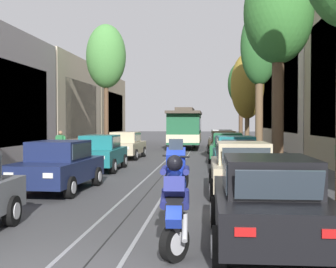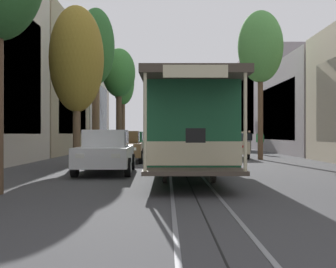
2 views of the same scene
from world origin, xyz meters
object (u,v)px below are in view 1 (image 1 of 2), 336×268
object	(u,v)px
parked_car_teal_mid_right	(235,155)
street_tree_kerb_right_fourth	(247,86)
street_tree_kerb_right_second	(278,16)
parked_car_beige_fourth_left	(125,145)
parked_car_beige_second_right	(242,168)
parked_car_navy_second_left	(58,166)
cable_car_trolley	(185,128)
street_tree_kerb_right_far	(241,85)
parked_car_black_near_right	(268,201)
fire_hydrant	(3,179)
parked_car_green_fourth_right	(228,147)
street_tree_kerb_left_second	(106,57)
parked_car_teal_mid_left	(100,153)
street_tree_kerb_right_mid	(259,50)
pedestrian_on_left_pavement	(60,145)
motorcycle_with_rider	(175,195)
parked_car_brown_fifth_right	(223,143)
parked_car_white_sixth_right	(221,140)

from	to	relation	value
parked_car_teal_mid_right	street_tree_kerb_right_fourth	xyz separation A→B (m)	(1.62, 13.74, 3.91)
parked_car_teal_mid_right	street_tree_kerb_right_second	xyz separation A→B (m)	(1.57, -1.25, 5.52)
parked_car_beige_fourth_left	parked_car_beige_second_right	world-z (taller)	same
parked_car_navy_second_left	parked_car_teal_mid_right	world-z (taller)	same
parked_car_beige_fourth_left	cable_car_trolley	xyz separation A→B (m)	(3.07, 10.17, 0.86)
parked_car_teal_mid_right	street_tree_kerb_right_far	xyz separation A→B (m)	(1.73, 21.79, 4.69)
street_tree_kerb_right_fourth	cable_car_trolley	size ratio (longest dim) A/B	0.78
parked_car_beige_fourth_left	street_tree_kerb_right_second	distance (m)	12.86
parked_car_black_near_right	fire_hydrant	size ratio (longest dim) A/B	5.19
parked_car_green_fourth_right	street_tree_kerb_left_second	xyz separation A→B (m)	(-7.50, 3.50, 5.45)
street_tree_kerb_right_second	street_tree_kerb_right_far	xyz separation A→B (m)	(0.16, 23.04, -0.84)
parked_car_black_near_right	street_tree_kerb_right_second	xyz separation A→B (m)	(1.67, 10.27, 5.52)
cable_car_trolley	parked_car_teal_mid_left	bearing A→B (deg)	-100.07
parked_car_green_fourth_right	street_tree_kerb_left_second	bearing A→B (deg)	154.99
parked_car_navy_second_left	street_tree_kerb_right_mid	size ratio (longest dim) A/B	0.50
parked_car_black_near_right	pedestrian_on_left_pavement	distance (m)	17.60
street_tree_kerb_right_mid	motorcycle_with_rider	world-z (taller)	street_tree_kerb_right_mid
street_tree_kerb_left_second	street_tree_kerb_right_second	world-z (taller)	street_tree_kerb_right_second
parked_car_black_near_right	parked_car_green_fourth_right	xyz separation A→B (m)	(0.02, 17.13, 0.00)
parked_car_beige_second_right	fire_hydrant	distance (m)	7.30
parked_car_black_near_right	street_tree_kerb_right_second	world-z (taller)	street_tree_kerb_right_second
street_tree_kerb_right_second	motorcycle_with_rider	bearing A→B (deg)	-106.47
parked_car_navy_second_left	parked_car_beige_fourth_left	xyz separation A→B (m)	(-0.20, 12.98, 0.00)
street_tree_kerb_right_fourth	motorcycle_with_rider	xyz separation A→B (m)	(-3.30, -25.96, -3.72)
street_tree_kerb_right_mid	parked_car_teal_mid_left	bearing A→B (deg)	-137.65
cable_car_trolley	motorcycle_with_rider	xyz separation A→B (m)	(1.32, -29.88, -0.67)
parked_car_teal_mid_right	street_tree_kerb_left_second	distance (m)	13.04
parked_car_black_near_right	parked_car_navy_second_left	bearing A→B (deg)	133.68
street_tree_kerb_right_mid	motorcycle_with_rider	xyz separation A→B (m)	(-3.50, -20.08, -5.39)
parked_car_navy_second_left	motorcycle_with_rider	distance (m)	7.94
pedestrian_on_left_pavement	fire_hydrant	size ratio (longest dim) A/B	2.05
parked_car_green_fourth_right	parked_car_brown_fifth_right	bearing A→B (deg)	90.93
motorcycle_with_rider	parked_car_white_sixth_right	bearing A→B (deg)	86.92
fire_hydrant	parked_car_green_fourth_right	bearing A→B (deg)	57.92
parked_car_beige_fourth_left	street_tree_kerb_left_second	size ratio (longest dim) A/B	0.53
parked_car_black_near_right	parked_car_beige_second_right	bearing A→B (deg)	90.25
street_tree_kerb_right_mid	pedestrian_on_left_pavement	xyz separation A→B (m)	(-10.65, -4.09, -5.41)
parked_car_beige_second_right	fire_hydrant	world-z (taller)	parked_car_beige_second_right
parked_car_beige_second_right	street_tree_kerb_right_second	size ratio (longest dim) A/B	0.52
street_tree_kerb_right_far	pedestrian_on_left_pavement	xyz separation A→B (m)	(-10.54, -18.01, -4.51)
street_tree_kerb_left_second	street_tree_kerb_right_mid	distance (m)	9.49
fire_hydrant	parked_car_brown_fifth_right	bearing A→B (deg)	66.83
street_tree_kerb_right_fourth	pedestrian_on_left_pavement	world-z (taller)	street_tree_kerb_right_fourth
parked_car_beige_fourth_left	parked_car_green_fourth_right	size ratio (longest dim) A/B	1.00
street_tree_kerb_right_second	street_tree_kerb_right_far	bearing A→B (deg)	89.61
parked_car_beige_fourth_left	street_tree_kerb_right_fourth	world-z (taller)	street_tree_kerb_right_fourth
parked_car_teal_mid_right	parked_car_brown_fifth_right	size ratio (longest dim) A/B	0.99
parked_car_teal_mid_right	cable_car_trolley	size ratio (longest dim) A/B	0.48
parked_car_green_fourth_right	motorcycle_with_rider	distance (m)	17.90
pedestrian_on_left_pavement	parked_car_beige_fourth_left	bearing A→B (deg)	53.57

